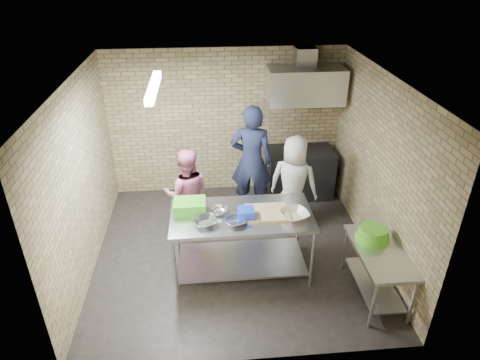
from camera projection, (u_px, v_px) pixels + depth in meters
The scene contains 26 objects.
floor at pixel (235, 251), 6.63m from camera, with size 4.20×4.20×0.00m, color black.
ceiling at pixel (234, 80), 5.32m from camera, with size 4.20×4.20×0.00m, color black.
back_wall at pixel (226, 123), 7.72m from camera, with size 4.20×0.06×2.70m, color tan.
front_wall at pixel (250, 269), 4.23m from camera, with size 4.20×0.06×2.70m, color tan.
left_wall at pixel (82, 181), 5.81m from camera, with size 0.06×4.00×2.70m, color tan.
right_wall at pixel (379, 169), 6.14m from camera, with size 0.06×4.00×2.70m, color tan.
prep_table at pixel (241, 243), 6.02m from camera, with size 1.94×0.97×0.97m, color #AEB0B5.
side_counter at pixel (376, 273), 5.63m from camera, with size 0.60×1.20×0.75m, color silver.
stove at pixel (299, 172), 7.95m from camera, with size 1.20×0.70×0.90m, color black.
range_hood at pixel (305, 85), 7.20m from camera, with size 1.30×0.60×0.60m, color silver.
hood_duct at pixel (305, 56), 7.11m from camera, with size 0.35×0.30×0.30m, color #A5A8AD.
wall_shelf at pixel (319, 92), 7.48m from camera, with size 0.80×0.20×0.04m, color #3F2B19.
fluorescent_fixture at pixel (153, 87), 5.27m from camera, with size 0.10×1.25×0.08m, color white.
green_crate at pixel (190, 206), 5.79m from camera, with size 0.43×0.32×0.17m, color green.
blue_tub at pixel (246, 214), 5.67m from camera, with size 0.22×0.22×0.14m, color #1A36C5.
cutting_board at pixel (267, 213), 5.79m from camera, with size 0.59×0.45×0.03m, color tan.
mixing_bowl_a at pixel (205, 222), 5.55m from camera, with size 0.30×0.30×0.07m, color #ADB1B4.
mixing_bowl_b at pixel (219, 211), 5.79m from camera, with size 0.23×0.23×0.07m, color silver.
mixing_bowl_c at pixel (236, 221), 5.57m from camera, with size 0.28×0.28×0.07m, color #A8ACAF.
ceramic_bowl at pixel (294, 215), 5.69m from camera, with size 0.37×0.37×0.09m, color beige.
green_basin at pixel (373, 233), 5.62m from camera, with size 0.46×0.46×0.17m, color #59C626, non-canonical shape.
bottle_red at pixel (305, 86), 7.40m from camera, with size 0.07×0.07×0.18m, color #B22619.
bottle_green at pixel (328, 86), 7.44m from camera, with size 0.06×0.06×0.15m, color green.
man_navy at pixel (252, 161), 7.17m from camera, with size 0.72×0.47×1.98m, color black.
woman_pink at pixel (187, 194), 6.67m from camera, with size 0.74×0.57×1.51m, color #C86A90.
woman_white at pixel (293, 183), 6.88m from camera, with size 0.79×0.51×1.61m, color silver.
Camera 1 is at (-0.39, -5.25, 4.18)m, focal length 31.75 mm.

